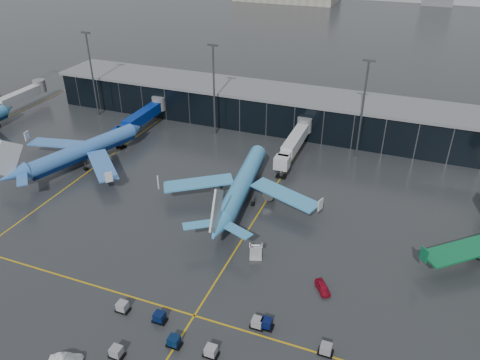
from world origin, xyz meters
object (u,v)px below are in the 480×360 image
(airliner_klm_near, at_px, (243,174))
(baggage_carts, at_px, (204,333))
(airliner_arkefly, at_px, (82,141))
(service_van_white, at_px, (66,360))
(mobile_airstair, at_px, (256,252))
(service_van_red, at_px, (323,287))

(airliner_klm_near, bearing_deg, baggage_carts, -84.15)
(airliner_arkefly, height_order, baggage_carts, airliner_arkefly)
(service_van_white, bearing_deg, airliner_arkefly, 8.63)
(mobile_airstair, height_order, service_van_white, mobile_airstair)
(airliner_arkefly, relative_size, baggage_carts, 1.20)
(service_van_red, bearing_deg, airliner_klm_near, 102.13)
(airliner_arkefly, relative_size, service_van_white, 8.91)
(airliner_arkefly, height_order, service_van_red, airliner_arkefly)
(service_van_red, relative_size, service_van_white, 0.90)
(baggage_carts, bearing_deg, service_van_white, -144.62)
(mobile_airstair, distance_m, service_van_white, 36.52)
(baggage_carts, height_order, service_van_white, baggage_carts)
(airliner_klm_near, bearing_deg, airliner_arkefly, 171.98)
(service_van_white, bearing_deg, mobile_airstair, -53.70)
(baggage_carts, xyz_separation_m, mobile_airstair, (0.93, 20.88, 0.01))
(airliner_arkefly, distance_m, service_van_white, 61.97)
(mobile_airstair, bearing_deg, airliner_klm_near, 99.65)
(service_van_red, xyz_separation_m, service_van_white, (-30.63, -27.55, 0.05))
(airliner_klm_near, relative_size, mobile_airstair, 11.15)
(airliner_klm_near, bearing_deg, service_van_white, -105.32)
(airliner_arkefly, bearing_deg, airliner_klm_near, 16.50)
(airliner_arkefly, distance_m, mobile_airstair, 55.50)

